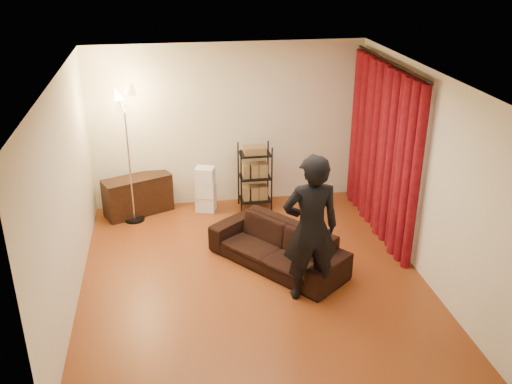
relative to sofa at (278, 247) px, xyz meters
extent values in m
plane|color=maroon|center=(-0.39, -0.24, -0.29)|extent=(5.00, 5.00, 0.00)
plane|color=white|center=(-0.39, -0.24, 2.41)|extent=(5.00, 5.00, 0.00)
plane|color=silver|center=(-0.39, 2.26, 1.06)|extent=(5.00, 0.00, 5.00)
plane|color=silver|center=(-0.39, -2.74, 1.06)|extent=(5.00, 0.00, 5.00)
plane|color=silver|center=(-2.64, -0.24, 1.06)|extent=(0.00, 5.00, 5.00)
plane|color=silver|center=(1.86, -0.24, 1.06)|extent=(0.00, 5.00, 5.00)
cylinder|color=black|center=(1.76, 0.89, 2.29)|extent=(0.04, 2.65, 0.04)
imported|color=black|center=(0.00, 0.00, 0.00)|extent=(1.83, 2.03, 0.58)
imported|color=black|center=(0.24, -0.80, 0.67)|extent=(0.70, 0.46, 1.91)
cube|color=black|center=(-1.93, 1.99, 0.03)|extent=(1.16, 0.81, 0.63)
camera|label=1|loc=(-1.40, -6.71, 3.85)|focal=40.00mm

